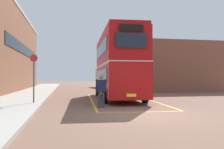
{
  "coord_description": "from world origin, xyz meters",
  "views": [
    {
      "loc": [
        -3.2,
        -9.68,
        1.6
      ],
      "look_at": [
        0.74,
        10.88,
        1.84
      ],
      "focal_mm": 38.74,
      "sensor_mm": 36.0,
      "label": 1
    }
  ],
  "objects": [
    {
      "name": "sidewalk_left",
      "position": [
        -6.5,
        16.8,
        0.07
      ],
      "size": [
        4.0,
        57.6,
        0.14
      ],
      "primitive_type": "cube",
      "color": "#A39E93",
      "rests_on": "ground"
    },
    {
      "name": "pedestrian_boarding",
      "position": [
        -1.37,
        2.89,
        1.01
      ],
      "size": [
        0.57,
        0.31,
        1.73
      ],
      "color": "#2D2D38",
      "rests_on": "ground"
    },
    {
      "name": "bus_stop_sign",
      "position": [
        -5.02,
        4.79,
        1.81
      ],
      "size": [
        0.43,
        0.14,
        2.78
      ],
      "color": "#4C4C51",
      "rests_on": "sidewalk_left"
    },
    {
      "name": "bay_marking_yellow",
      "position": [
        0.51,
        5.98,
        0.0
      ],
      "size": [
        4.85,
        12.15,
        0.01
      ],
      "color": "gold",
      "rests_on": "ground"
    },
    {
      "name": "depot_building_right",
      "position": [
        9.85,
        22.12,
        2.81
      ],
      "size": [
        8.76,
        16.53,
        5.61
      ],
      "color": "brown",
      "rests_on": "ground"
    },
    {
      "name": "ground_plane",
      "position": [
        0.0,
        14.4,
        0.0
      ],
      "size": [
        135.6,
        135.6,
        0.0
      ],
      "primitive_type": "plane",
      "color": "brown"
    },
    {
      "name": "double_decker_bus",
      "position": [
        0.56,
        7.85,
        2.51
      ],
      "size": [
        3.21,
        10.04,
        4.75
      ],
      "color": "black",
      "rests_on": "ground"
    },
    {
      "name": "single_deck_bus",
      "position": [
        3.31,
        26.0,
        1.64
      ],
      "size": [
        3.37,
        9.49,
        3.02
      ],
      "color": "black",
      "rests_on": "ground"
    }
  ]
}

